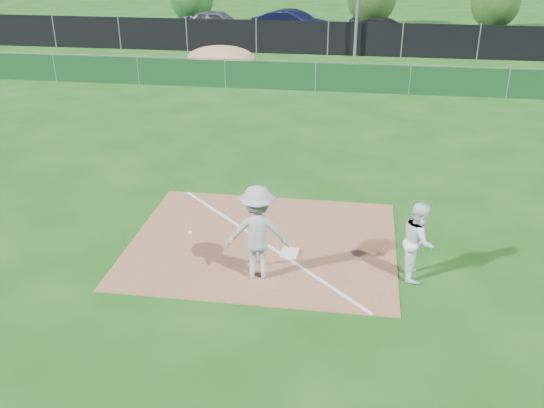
{
  "coord_description": "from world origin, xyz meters",
  "views": [
    {
      "loc": [
        2.02,
        -11.02,
        6.65
      ],
      "look_at": [
        0.21,
        1.0,
        1.0
      ],
      "focal_mm": 40.0,
      "sensor_mm": 36.0,
      "label": 1
    }
  ],
  "objects": [
    {
      "name": "runner",
      "position": [
        3.34,
        0.07,
        0.83
      ],
      "size": [
        0.63,
        0.81,
        1.66
      ],
      "primitive_type": "imported",
      "rotation": [
        0.0,
        0.0,
        1.58
      ],
      "color": "white",
      "rests_on": "ground"
    },
    {
      "name": "first_base",
      "position": [
        0.67,
        0.55,
        0.06
      ],
      "size": [
        0.4,
        0.4,
        0.08
      ],
      "primitive_type": "cube",
      "rotation": [
        0.0,
        0.0,
        -0.1
      ],
      "color": "white",
      "rests_on": "infield_dirt"
    },
    {
      "name": "dirt_mound",
      "position": [
        -5.0,
        18.5,
        0.58
      ],
      "size": [
        3.38,
        2.6,
        1.17
      ],
      "primitive_type": "ellipsoid",
      "color": "#A2784E",
      "rests_on": "ground"
    },
    {
      "name": "foul_line",
      "position": [
        0.0,
        1.0,
        0.03
      ],
      "size": [
        5.01,
        5.01,
        0.01
      ],
      "primitive_type": "cube",
      "rotation": [
        0.0,
        0.0,
        0.79
      ],
      "color": "white",
      "rests_on": "infield_dirt"
    },
    {
      "name": "green_fence",
      "position": [
        0.0,
        15.0,
        0.6
      ],
      "size": [
        44.0,
        0.05,
        1.2
      ],
      "primitive_type": "cube",
      "color": "#0E3316",
      "rests_on": "ground"
    },
    {
      "name": "black_fence",
      "position": [
        0.0,
        23.0,
        0.9
      ],
      "size": [
        46.0,
        0.04,
        1.8
      ],
      "primitive_type": "cube",
      "color": "black",
      "rests_on": "ground"
    },
    {
      "name": "car_left",
      "position": [
        -7.47,
        28.32,
        0.81
      ],
      "size": [
        4.8,
        2.15,
        1.6
      ],
      "primitive_type": "imported",
      "rotation": [
        0.0,
        0.0,
        1.52
      ],
      "color": "#A3A6AA",
      "rests_on": "parking_lot"
    },
    {
      "name": "infield_dirt",
      "position": [
        0.0,
        1.0,
        0.01
      ],
      "size": [
        6.0,
        5.0,
        0.02
      ],
      "primitive_type": "cube",
      "color": "brown",
      "rests_on": "ground"
    },
    {
      "name": "ground",
      "position": [
        0.0,
        10.0,
        0.0
      ],
      "size": [
        90.0,
        90.0,
        0.0
      ],
      "primitive_type": "plane",
      "color": "#144A0F",
      "rests_on": "ground"
    },
    {
      "name": "tree_right",
      "position": [
        10.46,
        32.9,
        1.96
      ],
      "size": [
        3.22,
        3.22,
        3.81
      ],
      "color": "#382316",
      "rests_on": "ground"
    },
    {
      "name": "parking_lot",
      "position": [
        0.0,
        28.0,
        0.01
      ],
      "size": [
        46.0,
        9.0,
        0.01
      ],
      "primitive_type": "cube",
      "color": "black",
      "rests_on": "ground"
    },
    {
      "name": "car_right",
      "position": [
        3.34,
        28.09,
        0.67
      ],
      "size": [
        4.78,
        2.62,
        1.31
      ],
      "primitive_type": "imported",
      "rotation": [
        0.0,
        0.0,
        1.39
      ],
      "color": "black",
      "rests_on": "parking_lot"
    },
    {
      "name": "car_mid",
      "position": [
        -2.53,
        28.12,
        0.85
      ],
      "size": [
        5.39,
        3.17,
        1.68
      ],
      "primitive_type": "imported",
      "rotation": [
        0.0,
        0.0,
        1.28
      ],
      "color": "black",
      "rests_on": "parking_lot"
    },
    {
      "name": "play_at_first",
      "position": [
        0.13,
        -0.42,
        1.02
      ],
      "size": [
        2.16,
        0.95,
        2.0
      ],
      "color": "#ACACAF",
      "rests_on": "infield_dirt"
    }
  ]
}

